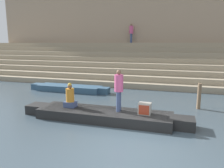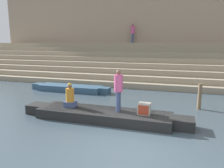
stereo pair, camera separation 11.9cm
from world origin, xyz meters
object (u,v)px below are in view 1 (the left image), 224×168
(rowboat_main, at_px, (103,115))
(person_standing, at_px, (119,88))
(tv_set, at_px, (145,109))
(mooring_post, at_px, (199,96))
(person_on_steps, at_px, (131,32))
(person_rowing, at_px, (70,97))
(moored_boat_shore, at_px, (69,88))

(rowboat_main, bearing_deg, person_standing, 11.36)
(tv_set, height_order, mooring_post, mooring_post)
(rowboat_main, distance_m, mooring_post, 4.83)
(rowboat_main, height_order, person_on_steps, person_on_steps)
(person_standing, height_order, person_rowing, person_standing)
(tv_set, xyz_separation_m, moored_boat_shore, (-5.71, 4.54, -0.42))
(person_rowing, xyz_separation_m, moored_boat_shore, (-2.46, 4.50, -0.62))
(person_rowing, height_order, tv_set, person_rowing)
(person_rowing, relative_size, mooring_post, 0.85)
(person_rowing, bearing_deg, mooring_post, 34.57)
(moored_boat_shore, relative_size, person_on_steps, 3.28)
(moored_boat_shore, bearing_deg, person_rowing, -65.13)
(moored_boat_shore, height_order, mooring_post, mooring_post)
(tv_set, xyz_separation_m, person_on_steps, (-3.11, 11.73, 3.54))
(rowboat_main, xyz_separation_m, person_on_steps, (-1.41, 11.75, 3.95))
(rowboat_main, relative_size, person_rowing, 6.70)
(person_standing, xyz_separation_m, person_rowing, (-2.17, -0.06, -0.55))
(person_rowing, height_order, person_on_steps, person_on_steps)
(person_standing, bearing_deg, tv_set, -14.82)
(tv_set, distance_m, person_on_steps, 12.64)
(person_standing, relative_size, person_on_steps, 1.00)
(rowboat_main, relative_size, person_on_steps, 4.23)
(moored_boat_shore, distance_m, mooring_post, 8.11)
(rowboat_main, distance_m, person_standing, 1.32)
(person_standing, height_order, person_on_steps, person_on_steps)
(person_on_steps, bearing_deg, rowboat_main, -161.98)
(tv_set, bearing_deg, moored_boat_shore, 140.79)
(person_rowing, relative_size, moored_boat_shore, 0.19)
(tv_set, relative_size, person_on_steps, 0.28)
(tv_set, bearing_deg, rowboat_main, 179.87)
(person_rowing, bearing_deg, moored_boat_shore, 126.40)
(person_standing, bearing_deg, moored_boat_shore, 127.29)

